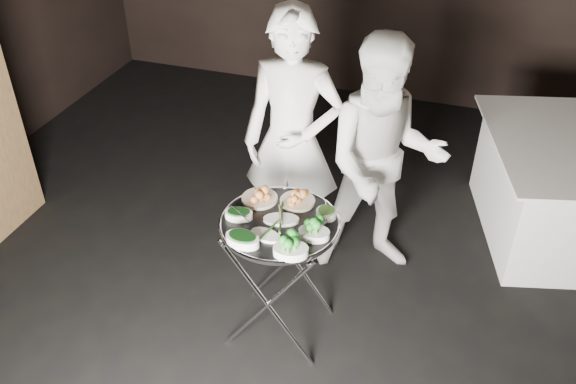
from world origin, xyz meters
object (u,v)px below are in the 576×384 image
(waiter_right, at_px, (383,162))
(tray_stand, at_px, (280,272))
(waiter_left, at_px, (293,142))
(serving_tray, at_px, (280,223))

(waiter_right, bearing_deg, tray_stand, -136.03)
(waiter_left, bearing_deg, waiter_right, -0.39)
(serving_tray, xyz_separation_m, waiter_left, (-0.17, 0.76, 0.06))
(tray_stand, xyz_separation_m, waiter_left, (-0.17, 0.76, 0.43))
(waiter_left, xyz_separation_m, waiter_right, (0.60, 0.04, -0.06))
(tray_stand, height_order, serving_tray, serving_tray)
(tray_stand, xyz_separation_m, serving_tray, (0.00, 0.00, 0.37))
(serving_tray, height_order, waiter_left, waiter_left)
(serving_tray, xyz_separation_m, waiter_right, (0.43, 0.80, 0.01))
(tray_stand, distance_m, waiter_right, 0.98)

